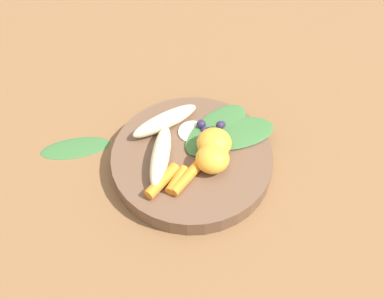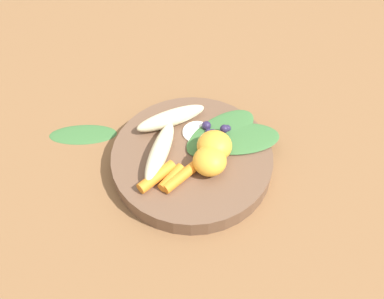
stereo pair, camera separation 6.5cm
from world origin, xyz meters
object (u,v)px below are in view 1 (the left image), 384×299
banana_peeled_right (165,121)px  kale_leaf_stray (75,147)px  banana_peeled_left (161,156)px  orange_segment_near (214,142)px  bowl (192,160)px

banana_peeled_right → kale_leaf_stray: (0.00, 0.14, -0.04)m
banana_peeled_left → kale_leaf_stray: bearing=-103.0°
orange_segment_near → kale_leaf_stray: (0.06, 0.21, -0.05)m
bowl → kale_leaf_stray: 0.19m
orange_segment_near → kale_leaf_stray: size_ratio=0.47×
kale_leaf_stray → orange_segment_near: bearing=160.9°
banana_peeled_left → banana_peeled_right: same height
banana_peeled_left → orange_segment_near: bearing=110.3°
banana_peeled_right → bowl: bearing=93.7°
bowl → banana_peeled_left: 0.05m
bowl → orange_segment_near: (0.00, -0.03, 0.03)m
banana_peeled_right → orange_segment_near: (-0.06, -0.07, 0.01)m
banana_peeled_right → kale_leaf_stray: banana_peeled_right is taller
banana_peeled_left → orange_segment_near: 0.08m
bowl → kale_leaf_stray: bowl is taller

